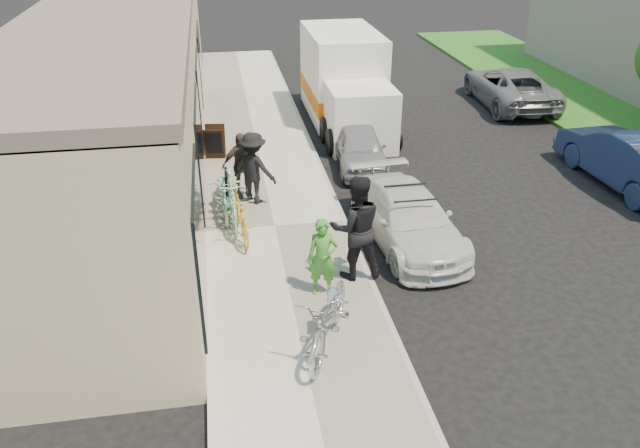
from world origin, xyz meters
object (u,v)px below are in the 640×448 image
sedan_silver (359,147)px  sandwich_board (215,142)px  man_standing (356,228)px  cruiser_bike_a (232,200)px  bike_rack (227,187)px  bystander_b (241,165)px  far_car_blue (630,158)px  cruiser_bike_c (240,214)px  sedan_white (408,218)px  moving_truck (345,84)px  woman_rider (323,258)px  cruiser_bike_b (224,193)px  tandem_bike (330,317)px  far_car_gray (510,87)px  bystander_a (254,168)px

sedan_silver → sandwich_board: bearing=171.4°
man_standing → cruiser_bike_a: 3.28m
bike_rack → bystander_b: (0.37, 0.69, 0.22)m
far_car_blue → cruiser_bike_c: bearing=5.5°
bike_rack → sedan_silver: sedan_silver is taller
far_car_blue → cruiser_bike_c: far_car_blue is taller
sedan_white → cruiser_bike_c: (-3.45, 0.52, 0.11)m
moving_truck → woman_rider: (-2.39, -9.65, -0.35)m
cruiser_bike_a → cruiser_bike_b: size_ratio=1.02×
tandem_bike → woman_rider: bearing=108.3°
bike_rack → cruiser_bike_a: size_ratio=0.48×
cruiser_bike_a → woman_rider: bearing=-65.6°
sedan_silver → far_car_gray: 7.77m
cruiser_bike_a → sedan_white: bearing=-19.6°
tandem_bike → cruiser_bike_b: (-1.46, 4.97, -0.06)m
bike_rack → cruiser_bike_a: (0.08, -0.74, 0.02)m
far_car_gray → woman_rider: (-8.37, -10.51, 0.24)m
sandwich_board → man_standing: 6.86m
cruiser_bike_a → cruiser_bike_c: 0.61m
cruiser_bike_a → bystander_b: 1.47m
sedan_silver → moving_truck: (0.35, 3.65, 0.69)m
moving_truck → cruiser_bike_c: size_ratio=3.22×
cruiser_bike_a → sedan_silver: bearing=39.0°
cruiser_bike_b → man_standing: bearing=-54.2°
moving_truck → woman_rider: size_ratio=3.86×
bike_rack → sandwich_board: (-0.21, 3.22, -0.11)m
woman_rider → sedan_silver: bearing=84.6°
sandwich_board → sedan_silver: 3.90m
woman_rider → sedan_white: bearing=53.9°
tandem_bike → bystander_a: size_ratio=1.25×
sedan_white → far_car_gray: far_car_gray is taller
cruiser_bike_a → cruiser_bike_b: 0.60m
bystander_a → bike_rack: bearing=60.2°
tandem_bike → sedan_silver: bearing=97.8°
cruiser_bike_b → bike_rack: bearing=65.8°
sedan_silver → far_car_gray: bearing=39.8°
bystander_a → sandwich_board: bearing=-39.1°
sedan_white → far_car_blue: size_ratio=0.92×
man_standing → tandem_bike: bearing=66.7°
sedan_silver → bike_rack: bearing=-142.4°
bike_rack → sedan_white: (3.65, -1.85, -0.14)m
cruiser_bike_c → bystander_a: (0.42, 1.63, 0.32)m
moving_truck → tandem_bike: moving_truck is taller
far_car_gray → man_standing: bearing=56.3°
sandwich_board → man_standing: bearing=-61.8°
woman_rider → cruiser_bike_c: woman_rider is taller
man_standing → cruiser_bike_b: size_ratio=1.08×
sedan_silver → far_car_blue: 6.75m
sedan_silver → far_car_blue: (6.35, -2.29, 0.18)m
moving_truck → bystander_b: bearing=-123.7°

